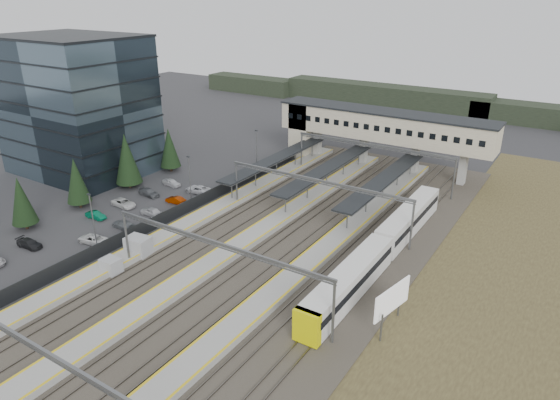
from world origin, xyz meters
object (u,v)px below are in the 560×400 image
Objects in this scene: relay_cabin_near at (138,246)px; relay_cabin_far at (111,266)px; office_building at (77,105)px; billboard at (392,301)px; train at (381,249)px; footbridge at (369,126)px.

relay_cabin_far is at bearing -81.85° from relay_cabin_near.
office_building reaches higher than relay_cabin_far.
relay_cabin_far is at bearing -165.94° from billboard.
train is (60.00, -2.94, -10.22)m from office_building.
relay_cabin_near is at bearing 98.15° from relay_cabin_far.
train is at bearing 28.97° from relay_cabin_near.
train is (16.30, -32.94, -5.96)m from footbridge.
train is (26.04, 19.78, 0.96)m from relay_cabin_far.
footbridge is at bearing 34.47° from office_building.
billboard is (32.52, 2.99, 2.03)m from relay_cabin_near.
footbridge is (43.70, 30.00, -4.26)m from office_building.
relay_cabin_far is at bearing -100.47° from footbridge.
relay_cabin_near is 30.58m from train.
relay_cabin_far is 54.06m from footbridge.
relay_cabin_near is (33.25, -17.75, -10.94)m from office_building.
billboard is (65.77, -14.76, -8.91)m from office_building.
office_building is 7.54× the size of relay_cabin_near.
train is 13.22m from billboard.
train is at bearing -63.67° from footbridge.
footbridge is (10.45, 47.75, 6.68)m from relay_cabin_near.
billboard is at bearing -63.75° from footbridge.
footbridge is 50.12m from billboard.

